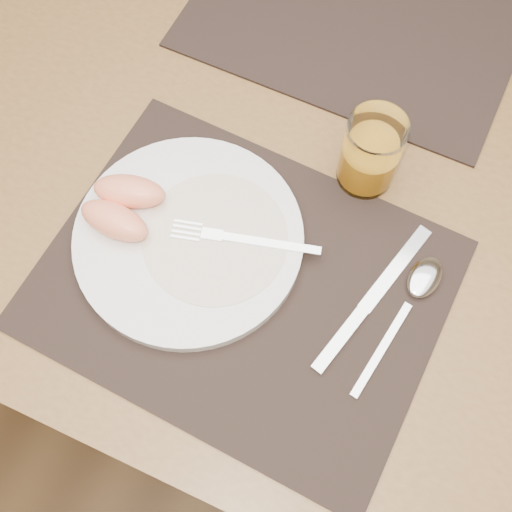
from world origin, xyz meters
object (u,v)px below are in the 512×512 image
object	(u,v)px
placemat_far	(360,11)
plate	(189,238)
table	(299,167)
knife	(364,309)
juice_glass	(370,155)
spoon	(418,288)
placemat_near	(242,284)
fork	(232,238)

from	to	relation	value
placemat_far	plate	size ratio (longest dim) A/B	1.67
table	knife	bearing A→B (deg)	-51.71
table	juice_glass	xyz separation A→B (m)	(0.09, -0.03, 0.13)
table	spoon	size ratio (longest dim) A/B	7.29
placemat_near	knife	bearing A→B (deg)	10.65
fork	juice_glass	size ratio (longest dim) A/B	1.65
placemat_far	placemat_near	bearing A→B (deg)	-87.52
table	fork	size ratio (longest dim) A/B	8.08
spoon	knife	bearing A→B (deg)	-134.74
placemat_near	fork	bearing A→B (deg)	126.90
placemat_far	fork	bearing A→B (deg)	-91.60
placemat_far	plate	bearing A→B (deg)	-98.18
plate	knife	distance (m)	0.22
placemat_far	fork	xyz separation A→B (m)	(-0.01, -0.40, 0.02)
table	plate	size ratio (longest dim) A/B	5.19
knife	spoon	distance (m)	0.07
table	plate	xyz separation A→B (m)	(-0.07, -0.20, 0.10)
placemat_near	plate	size ratio (longest dim) A/B	1.67
placemat_near	table	bearing A→B (deg)	93.64
plate	spoon	world-z (taller)	plate
placemat_near	fork	distance (m)	0.05
juice_glass	knife	bearing A→B (deg)	-70.01
fork	knife	bearing A→B (deg)	-4.78
placemat_far	juice_glass	xyz separation A→B (m)	(0.10, -0.25, 0.05)
plate	juice_glass	size ratio (longest dim) A/B	2.57
placemat_near	spoon	bearing A→B (deg)	21.77
table	placemat_far	size ratio (longest dim) A/B	3.11
plate	fork	size ratio (longest dim) A/B	1.56
spoon	juice_glass	size ratio (longest dim) A/B	1.83
plate	table	bearing A→B (deg)	71.74
juice_glass	spoon	bearing A→B (deg)	-47.17
table	spoon	bearing A→B (deg)	-35.82
placemat_near	spoon	size ratio (longest dim) A/B	2.34
knife	plate	bearing A→B (deg)	-179.07
placemat_far	juice_glass	size ratio (longest dim) A/B	4.28
table	knife	xyz separation A→B (m)	(0.15, -0.19, 0.09)
placemat_far	spoon	world-z (taller)	spoon
placemat_near	spoon	distance (m)	0.20
placemat_near	plate	bearing A→B (deg)	164.04
placemat_near	knife	size ratio (longest dim) A/B	2.08
table	plate	world-z (taller)	plate
table	placemat_near	bearing A→B (deg)	-86.36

